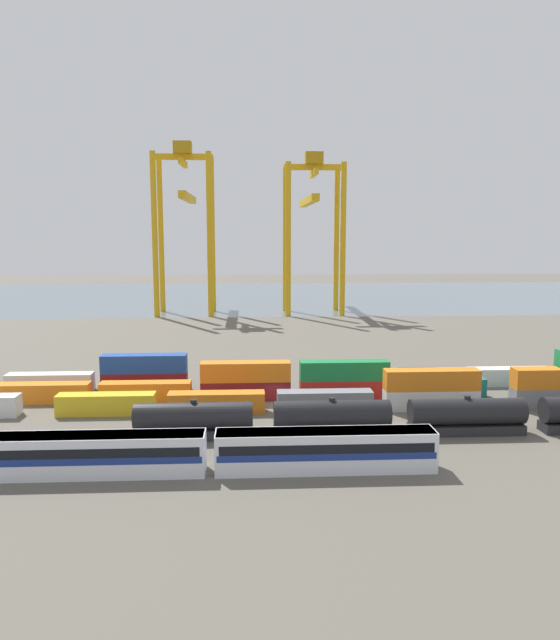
% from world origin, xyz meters
% --- Properties ---
extents(ground_plane, '(420.00, 420.00, 0.00)m').
position_xyz_m(ground_plane, '(0.00, 40.00, 0.00)').
color(ground_plane, '#5B564C').
extents(harbour_water, '(400.00, 110.00, 0.01)m').
position_xyz_m(harbour_water, '(0.00, 138.06, 0.00)').
color(harbour_water, slate).
rests_on(harbour_water, ground_plane).
extents(passenger_train, '(42.65, 3.14, 3.90)m').
position_xyz_m(passenger_train, '(-7.29, -21.76, 2.14)').
color(passenger_train, silver).
rests_on(passenger_train, ground_plane).
extents(freight_tank_row, '(73.93, 2.93, 4.39)m').
position_xyz_m(freight_tank_row, '(20.80, -12.13, 2.08)').
color(freight_tank_row, '#232326').
rests_on(freight_tank_row, ground_plane).
extents(shipping_container_1, '(12.10, 2.44, 2.60)m').
position_xyz_m(shipping_container_1, '(-21.43, -2.67, 1.30)').
color(shipping_container_1, gold).
rests_on(shipping_container_1, ground_plane).
extents(shipping_container_2, '(12.10, 2.44, 2.60)m').
position_xyz_m(shipping_container_2, '(-7.73, -2.67, 1.30)').
color(shipping_container_2, orange).
rests_on(shipping_container_2, ground_plane).
extents(shipping_container_3, '(12.10, 2.44, 2.60)m').
position_xyz_m(shipping_container_3, '(5.96, -2.67, 1.30)').
color(shipping_container_3, slate).
rests_on(shipping_container_3, ground_plane).
extents(shipping_container_4, '(12.10, 2.44, 2.60)m').
position_xyz_m(shipping_container_4, '(19.65, -2.67, 1.30)').
color(shipping_container_4, silver).
rests_on(shipping_container_4, ground_plane).
extents(shipping_container_5, '(12.10, 2.44, 2.60)m').
position_xyz_m(shipping_container_5, '(19.65, -2.67, 3.90)').
color(shipping_container_5, orange).
rests_on(shipping_container_5, shipping_container_4).
extents(shipping_container_6, '(6.04, 2.44, 2.60)m').
position_xyz_m(shipping_container_6, '(33.34, -2.67, 1.30)').
color(shipping_container_6, slate).
rests_on(shipping_container_6, ground_plane).
extents(shipping_container_7, '(6.04, 2.44, 2.60)m').
position_xyz_m(shipping_container_7, '(33.34, -2.67, 3.90)').
color(shipping_container_7, orange).
rests_on(shipping_container_7, shipping_container_6).
extents(shipping_container_9, '(12.10, 2.44, 2.60)m').
position_xyz_m(shipping_container_9, '(-30.97, 3.07, 1.30)').
color(shipping_container_9, orange).
rests_on(shipping_container_9, ground_plane).
extents(shipping_container_10, '(12.10, 2.44, 2.60)m').
position_xyz_m(shipping_container_10, '(-17.53, 3.07, 1.30)').
color(shipping_container_10, orange).
rests_on(shipping_container_10, ground_plane).
extents(shipping_container_11, '(12.10, 2.44, 2.60)m').
position_xyz_m(shipping_container_11, '(-4.10, 3.07, 1.30)').
color(shipping_container_11, maroon).
rests_on(shipping_container_11, ground_plane).
extents(shipping_container_12, '(12.10, 2.44, 2.60)m').
position_xyz_m(shipping_container_12, '(-4.10, 3.07, 3.90)').
color(shipping_container_12, orange).
rests_on(shipping_container_12, shipping_container_11).
extents(shipping_container_13, '(12.10, 2.44, 2.60)m').
position_xyz_m(shipping_container_13, '(9.34, 3.07, 1.30)').
color(shipping_container_13, '#AD211C').
rests_on(shipping_container_13, ground_plane).
extents(shipping_container_14, '(12.10, 2.44, 2.60)m').
position_xyz_m(shipping_container_14, '(9.34, 3.07, 3.90)').
color(shipping_container_14, '#197538').
rests_on(shipping_container_14, shipping_container_13).
extents(shipping_container_15, '(12.10, 2.44, 2.60)m').
position_xyz_m(shipping_container_15, '(22.77, 3.07, 1.30)').
color(shipping_container_15, '#146066').
rests_on(shipping_container_15, ground_plane).
extents(shipping_container_16, '(6.04, 2.44, 2.60)m').
position_xyz_m(shipping_container_16, '(36.21, 3.07, 1.30)').
color(shipping_container_16, '#146066').
rests_on(shipping_container_16, ground_plane).
extents(shipping_container_17, '(12.10, 2.44, 2.60)m').
position_xyz_m(shipping_container_17, '(-32.04, 8.81, 1.30)').
color(shipping_container_17, silver).
rests_on(shipping_container_17, ground_plane).
extents(shipping_container_18, '(12.10, 2.44, 2.60)m').
position_xyz_m(shipping_container_18, '(-18.64, 8.81, 1.30)').
color(shipping_container_18, maroon).
rests_on(shipping_container_18, ground_plane).
extents(shipping_container_19, '(12.10, 2.44, 2.60)m').
position_xyz_m(shipping_container_19, '(-18.64, 8.81, 3.90)').
color(shipping_container_19, '#1C4299').
rests_on(shipping_container_19, shipping_container_18).
extents(shipping_container_20, '(6.04, 2.44, 2.60)m').
position_xyz_m(shipping_container_20, '(-5.25, 8.81, 1.30)').
color(shipping_container_20, orange).
rests_on(shipping_container_20, ground_plane).
extents(shipping_container_21, '(6.04, 2.44, 2.60)m').
position_xyz_m(shipping_container_21, '(8.14, 8.81, 1.30)').
color(shipping_container_21, '#146066').
rests_on(shipping_container_21, ground_plane).
extents(shipping_container_22, '(6.04, 2.44, 2.60)m').
position_xyz_m(shipping_container_22, '(21.53, 8.81, 1.30)').
color(shipping_container_22, maroon).
rests_on(shipping_container_22, ground_plane).
extents(shipping_container_23, '(12.10, 2.44, 2.60)m').
position_xyz_m(shipping_container_23, '(34.92, 8.81, 1.30)').
color(shipping_container_23, silver).
rests_on(shipping_container_23, ground_plane).
extents(gantry_crane_west, '(16.13, 33.85, 46.85)m').
position_xyz_m(gantry_crane_west, '(-21.21, 93.29, 28.03)').
color(gantry_crane_west, gold).
rests_on(gantry_crane_west, ground_plane).
extents(gantry_crane_central, '(16.41, 41.52, 44.31)m').
position_xyz_m(gantry_crane_central, '(14.41, 94.61, 27.16)').
color(gantry_crane_central, gold).
rests_on(gantry_crane_central, ground_plane).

